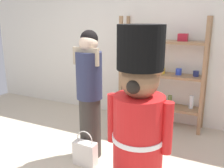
% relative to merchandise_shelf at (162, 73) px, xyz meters
% --- Properties ---
extents(back_wall, '(6.40, 0.12, 2.60)m').
position_rel_merchandise_shelf_xyz_m(back_wall, '(-0.42, 0.22, 0.46)').
color(back_wall, silver).
rests_on(back_wall, ground_plane).
extents(merchandise_shelf, '(1.32, 0.35, 1.71)m').
position_rel_merchandise_shelf_xyz_m(merchandise_shelf, '(0.00, 0.00, 0.00)').
color(merchandise_shelf, '#93704C').
rests_on(merchandise_shelf, ground_plane).
extents(teddy_bear_guard, '(0.69, 0.53, 1.63)m').
position_rel_merchandise_shelf_xyz_m(teddy_bear_guard, '(0.19, -1.57, -0.08)').
color(teddy_bear_guard, red).
rests_on(teddy_bear_guard, ground_plane).
extents(person_shopper, '(0.32, 0.31, 1.56)m').
position_rel_merchandise_shelf_xyz_m(person_shopper, '(-0.51, -1.33, -0.02)').
color(person_shopper, '#38332D').
rests_on(person_shopper, ground_plane).
extents(shopping_bag, '(0.28, 0.13, 0.43)m').
position_rel_merchandise_shelf_xyz_m(shopping_bag, '(-0.46, -1.55, -0.69)').
color(shopping_bag, silver).
rests_on(shopping_bag, ground_plane).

